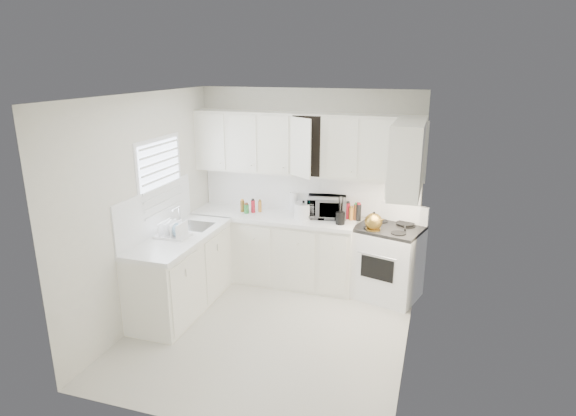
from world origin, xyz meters
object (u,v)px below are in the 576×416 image
at_px(stove, 388,253).
at_px(dish_rack, 172,228).
at_px(rice_cooker, 303,209).
at_px(utensil_crock, 341,210).
at_px(tea_kettle, 374,221).
at_px(microwave, 327,205).

distance_m(stove, dish_rack, 2.68).
relative_size(rice_cooker, utensil_crock, 0.63).
xyz_separation_m(stove, tea_kettle, (-0.18, -0.16, 0.46)).
bearing_deg(stove, dish_rack, -138.88).
bearing_deg(rice_cooker, tea_kettle, 7.10).
bearing_deg(utensil_crock, rice_cooker, 168.99).
bearing_deg(dish_rack, stove, 25.84).
bearing_deg(tea_kettle, microwave, 178.30).
height_order(tea_kettle, utensil_crock, utensil_crock).
bearing_deg(microwave, stove, -21.65).
distance_m(microwave, rice_cooker, 0.31).
distance_m(stove, microwave, 1.00).
xyz_separation_m(tea_kettle, utensil_crock, (-0.43, 0.08, 0.08)).
xyz_separation_m(stove, dish_rack, (-2.39, -1.13, 0.45)).
bearing_deg(stove, utensil_crock, -156.50).
xyz_separation_m(microwave, utensil_crock, (0.23, -0.23, 0.02)).
distance_m(utensil_crock, dish_rack, 2.07).
height_order(stove, utensil_crock, utensil_crock).
xyz_separation_m(tea_kettle, microwave, (-0.66, 0.31, 0.06)).
height_order(rice_cooker, dish_rack, rice_cooker).
bearing_deg(utensil_crock, dish_rack, -149.48).
relative_size(stove, microwave, 2.40).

